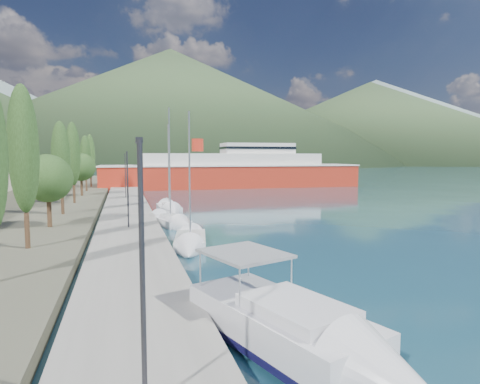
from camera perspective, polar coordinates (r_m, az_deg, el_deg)
name	(u,v)px	position (r m, az deg, el deg)	size (l,w,h in m)	color
ground	(152,176)	(138.36, -12.46, 2.28)	(1400.00, 1400.00, 0.00)	#1A4455
quay	(127,214)	(44.31, -15.75, -2.97)	(5.00, 88.00, 0.80)	gray
hills_far	(217,112)	(657.43, -3.31, 11.26)	(1480.00, 900.00, 180.00)	gray
hills_near	(233,114)	(407.15, -0.98, 11.09)	(1010.00, 520.00, 115.00)	#374F2E
tree_row	(69,163)	(50.11, -23.09, 3.88)	(4.12, 62.61, 10.19)	#47301E
lamp_posts	(128,186)	(33.12, -15.69, 0.78)	(0.15, 49.22, 6.06)	#2D2D33
motor_cruiser	(316,349)	(13.27, 10.70, -21.12)	(5.98, 10.49, 3.72)	#0F0D33
sailboat_near	(190,246)	(28.10, -7.16, -7.64)	(3.50, 7.58, 10.49)	silver
sailboat_mid	(177,224)	(37.16, -8.95, -4.53)	(4.19, 8.49, 11.82)	silver
sailboat_far	(171,211)	(45.96, -9.79, -2.68)	(2.52, 7.57, 11.07)	silver
ferry	(233,172)	(84.82, -0.95, 2.90)	(53.84, 12.90, 10.63)	red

